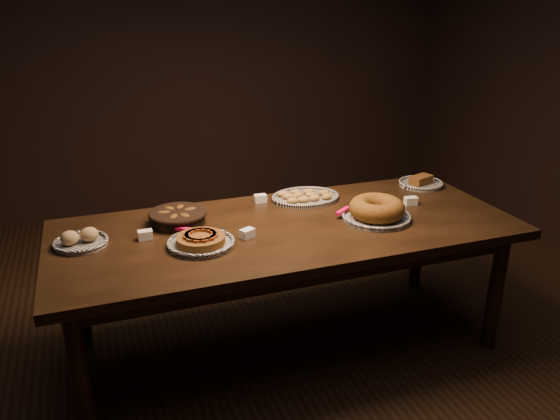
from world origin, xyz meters
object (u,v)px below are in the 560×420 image
object	(u,v)px
madeleine_platter	(305,197)
bundt_cake_plate	(376,211)
apple_tart_plate	(201,241)
buffet_table	(288,238)

from	to	relation	value
madeleine_platter	bundt_cake_plate	xyz separation A→B (m)	(0.24, -0.41, 0.03)
apple_tart_plate	madeleine_platter	distance (m)	0.83
apple_tart_plate	madeleine_platter	xyz separation A→B (m)	(0.71, 0.42, -0.01)
buffet_table	madeleine_platter	bearing A→B (deg)	54.90
buffet_table	madeleine_platter	size ratio (longest dim) A/B	6.02
buffet_table	apple_tart_plate	size ratio (longest dim) A/B	6.78
buffet_table	bundt_cake_plate	size ratio (longest dim) A/B	5.62
apple_tart_plate	madeleine_platter	bearing A→B (deg)	27.40
buffet_table	apple_tart_plate	xyz separation A→B (m)	(-0.48, -0.09, 0.10)
apple_tart_plate	bundt_cake_plate	bearing A→B (deg)	-2.63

